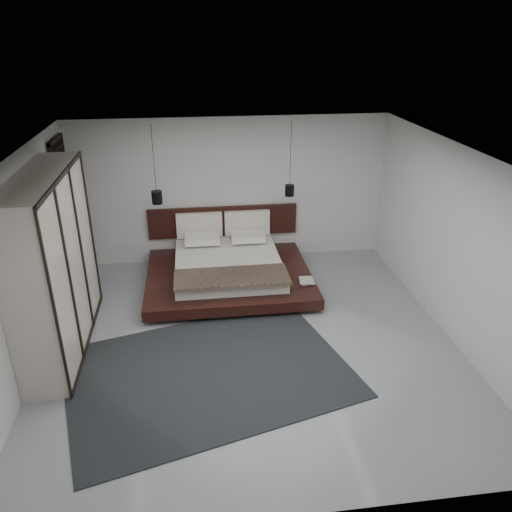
{
  "coord_description": "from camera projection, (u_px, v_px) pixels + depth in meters",
  "views": [
    {
      "loc": [
        -0.74,
        -6.22,
        4.29
      ],
      "look_at": [
        0.25,
        1.2,
        0.82
      ],
      "focal_mm": 35.0,
      "sensor_mm": 36.0,
      "label": 1
    }
  ],
  "objects": [
    {
      "name": "wall_front",
      "position": [
        292.0,
        403.0,
        4.2
      ],
      "size": [
        6.0,
        0.0,
        6.0
      ],
      "primitive_type": "plane",
      "rotation": [
        -1.57,
        0.0,
        0.0
      ],
      "color": "silver",
      "rests_on": "floor"
    },
    {
      "name": "wall_left",
      "position": [
        23.0,
        268.0,
        6.54
      ],
      "size": [
        0.0,
        6.0,
        6.0
      ],
      "primitive_type": "plane",
      "rotation": [
        1.57,
        0.0,
        1.57
      ],
      "color": "silver",
      "rests_on": "floor"
    },
    {
      "name": "ceiling",
      "position": [
        249.0,
        155.0,
        6.31
      ],
      "size": [
        6.0,
        6.0,
        0.0
      ],
      "primitive_type": "plane",
      "rotation": [
        3.14,
        0.0,
        0.0
      ],
      "color": "white",
      "rests_on": "wall_back"
    },
    {
      "name": "floor",
      "position": [
        250.0,
        340.0,
        7.48
      ],
      "size": [
        6.0,
        6.0,
        0.0
      ],
      "primitive_type": "plane",
      "color": "gray",
      "rests_on": "ground"
    },
    {
      "name": "rug",
      "position": [
        208.0,
        372.0,
        6.78
      ],
      "size": [
        4.24,
        3.49,
        0.02
      ],
      "primitive_type": "cube",
      "rotation": [
        0.0,
        0.0,
        0.26
      ],
      "color": "black",
      "rests_on": "floor"
    },
    {
      "name": "lattice_screen",
      "position": [
        67.0,
        212.0,
        8.79
      ],
      "size": [
        0.05,
        0.9,
        2.6
      ],
      "primitive_type": "cube",
      "color": "black",
      "rests_on": "floor"
    },
    {
      "name": "wall_right",
      "position": [
        454.0,
        244.0,
        7.26
      ],
      "size": [
        0.0,
        6.0,
        6.0
      ],
      "primitive_type": "plane",
      "rotation": [
        1.57,
        0.0,
        -1.57
      ],
      "color": "silver",
      "rests_on": "floor"
    },
    {
      "name": "pendant_left",
      "position": [
        157.0,
        197.0,
        8.81
      ],
      "size": [
        0.19,
        0.19,
        1.39
      ],
      "color": "black",
      "rests_on": "ceiling"
    },
    {
      "name": "wardrobe",
      "position": [
        53.0,
        265.0,
        6.88
      ],
      "size": [
        0.62,
        2.61,
        2.56
      ],
      "color": "beige",
      "rests_on": "floor"
    },
    {
      "name": "wall_back",
      "position": [
        231.0,
        191.0,
        9.59
      ],
      "size": [
        6.0,
        0.0,
        6.0
      ],
      "primitive_type": "plane",
      "rotation": [
        1.57,
        0.0,
        0.0
      ],
      "color": "silver",
      "rests_on": "floor"
    },
    {
      "name": "book_upper",
      "position": [
        299.0,
        281.0,
        8.55
      ],
      "size": [
        0.24,
        0.3,
        0.02
      ],
      "primitive_type": "imported",
      "rotation": [
        0.0,
        0.0,
        -0.13
      ],
      "color": "#99724C",
      "rests_on": "book_lower"
    },
    {
      "name": "pendant_right",
      "position": [
        290.0,
        190.0,
        9.08
      ],
      "size": [
        0.17,
        0.17,
        1.34
      ],
      "color": "black",
      "rests_on": "ceiling"
    },
    {
      "name": "book_lower",
      "position": [
        300.0,
        281.0,
        8.59
      ],
      "size": [
        0.24,
        0.32,
        0.03
      ],
      "primitive_type": "imported",
      "rotation": [
        0.0,
        0.0,
        -0.03
      ],
      "color": "#99724C",
      "rests_on": "bed"
    },
    {
      "name": "bed",
      "position": [
        228.0,
        268.0,
        9.05
      ],
      "size": [
        2.91,
        2.44,
        1.1
      ],
      "color": "black",
      "rests_on": "floor"
    }
  ]
}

